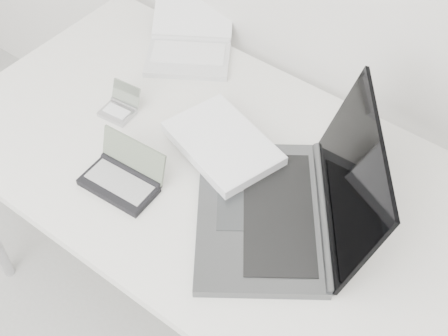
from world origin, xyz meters
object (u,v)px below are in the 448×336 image
Objects in this scene: netbook_open_white at (190,46)px; palmtop_charcoal at (123,178)px; laptop_large at (269,187)px; desk at (243,191)px.

netbook_open_white is 0.53m from palmtop_charcoal.
laptop_large is 0.60m from netbook_open_white.
desk is 8.25× the size of palmtop_charcoal.
laptop_large is at bearing -9.49° from desk.
netbook_open_white is at bearing 144.27° from desk.
palmtop_charcoal is at bearing -96.95° from laptop_large.
netbook_open_white is at bearing 108.18° from palmtop_charcoal.
palmtop_charcoal is (-0.23, -0.19, 0.07)m from desk.
desk is 4.10× the size of netbook_open_white.
laptop_large reaches higher than palmtop_charcoal.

